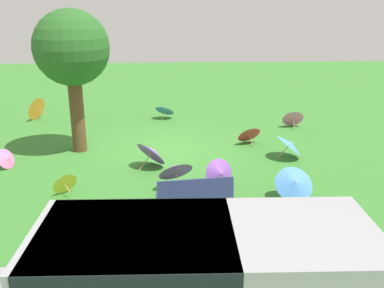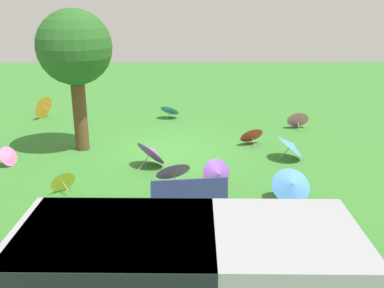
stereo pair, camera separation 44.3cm
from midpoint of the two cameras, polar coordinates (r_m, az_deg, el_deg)
ground at (r=13.25m, az=-2.82°, el=-0.86°), size 40.00×40.00×0.00m
van_dark at (r=6.06m, az=-0.14°, el=-16.44°), size 4.64×2.21×1.53m
park_bench at (r=9.12m, az=1.00°, el=-6.96°), size 1.64×0.66×0.90m
shade_tree at (r=13.09m, az=-14.37°, el=12.03°), size 2.19×2.19×4.21m
parasol_blue_0 at (r=10.09m, az=14.33°, el=-5.29°), size 0.94×0.82×0.79m
parasol_orange_0 at (r=17.73m, az=-18.64°, el=4.69°), size 0.96×0.98×0.91m
parasol_blue_1 at (r=16.83m, az=-2.17°, el=4.65°), size 0.96×0.93×0.64m
parasol_pink_0 at (r=12.91m, az=-22.17°, el=-1.48°), size 0.56×0.66×0.56m
parasol_purple_0 at (r=10.50m, az=4.67°, el=-4.00°), size 0.84×0.76×0.75m
parasol_purple_1 at (r=11.87m, az=-4.21°, el=-0.99°), size 1.16×1.18×0.84m
parasol_red_0 at (r=13.87m, az=8.72°, el=1.34°), size 0.91×0.82×0.67m
parasol_blue_2 at (r=12.74m, az=14.08°, el=-0.16°), size 0.83×0.94×0.77m
parasol_yellow_0 at (r=10.70m, az=-15.74°, el=-4.70°), size 0.70×0.66×0.60m
parasol_pink_1 at (r=16.06m, az=14.60°, el=3.36°), size 0.78×0.76×0.72m
parasol_purple_2 at (r=10.52m, az=-1.44°, el=-3.30°), size 1.06×0.99×0.85m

